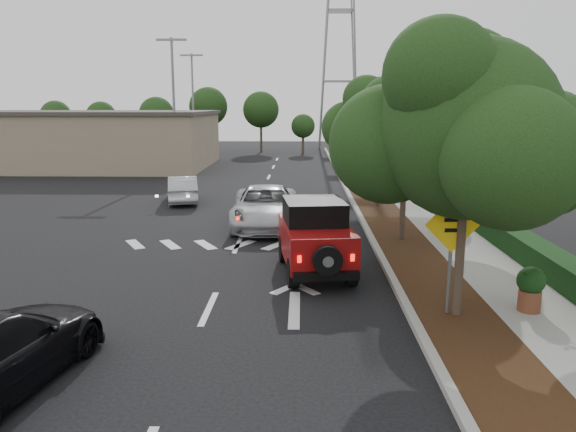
{
  "coord_description": "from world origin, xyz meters",
  "views": [
    {
      "loc": [
        2.16,
        -12.36,
        4.69
      ],
      "look_at": [
        1.78,
        3.0,
        1.61
      ],
      "focal_mm": 35.0,
      "sensor_mm": 36.0,
      "label": 1
    }
  ],
  "objects": [
    {
      "name": "ground",
      "position": [
        0.0,
        0.0,
        0.0
      ],
      "size": [
        120.0,
        120.0,
        0.0
      ],
      "primitive_type": "plane",
      "color": "black",
      "rests_on": "ground"
    },
    {
      "name": "silver_sedan_oncoming",
      "position": [
        -3.62,
        14.42,
        0.64
      ],
      "size": [
        2.17,
        4.08,
        1.28
      ],
      "primitive_type": "imported",
      "rotation": [
        0.0,
        0.0,
        3.36
      ],
      "color": "#B4B8BD",
      "rests_on": "ground"
    },
    {
      "name": "planting_strip",
      "position": [
        5.6,
        12.0,
        0.06
      ],
      "size": [
        1.8,
        70.0,
        0.12
      ],
      "primitive_type": "cube",
      "color": "black",
      "rests_on": "ground"
    },
    {
      "name": "transmission_tower",
      "position": [
        6.0,
        48.0,
        0.0
      ],
      "size": [
        7.0,
        4.0,
        28.0
      ],
      "primitive_type": null,
      "color": "slate",
      "rests_on": "ground"
    },
    {
      "name": "street_tree_near",
      "position": [
        5.6,
        -0.5,
        0.0
      ],
      "size": [
        3.8,
        3.8,
        5.92
      ],
      "primitive_type": null,
      "color": "black",
      "rests_on": "ground"
    },
    {
      "name": "silver_suv_ahead",
      "position": [
        0.77,
        8.95,
        0.78
      ],
      "size": [
        2.89,
        5.75,
        1.56
      ],
      "primitive_type": "imported",
      "rotation": [
        0.0,
        0.0,
        0.05
      ],
      "color": "#AFB2B7",
      "rests_on": "ground"
    },
    {
      "name": "sidewalk",
      "position": [
        7.5,
        12.0,
        0.06
      ],
      "size": [
        2.0,
        70.0,
        0.12
      ],
      "primitive_type": "cube",
      "color": "gray",
      "rests_on": "ground"
    },
    {
      "name": "red_jeep",
      "position": [
        2.52,
        3.08,
        1.04
      ],
      "size": [
        2.2,
        4.12,
        2.04
      ],
      "rotation": [
        0.0,
        0.0,
        0.13
      ],
      "color": "black",
      "rests_on": "ground"
    },
    {
      "name": "light_pole_a",
      "position": [
        -6.5,
        26.0,
        0.0
      ],
      "size": [
        2.0,
        0.22,
        9.0
      ],
      "primitive_type": null,
      "color": "slate",
      "rests_on": "ground"
    },
    {
      "name": "street_tree_far",
      "position": [
        5.6,
        13.0,
        0.0
      ],
      "size": [
        3.4,
        3.4,
        5.62
      ],
      "primitive_type": null,
      "color": "black",
      "rests_on": "ground"
    },
    {
      "name": "hedge",
      "position": [
        8.9,
        12.0,
        0.4
      ],
      "size": [
        0.8,
        70.0,
        0.8
      ],
      "primitive_type": "cube",
      "color": "black",
      "rests_on": "ground"
    },
    {
      "name": "curb",
      "position": [
        4.6,
        12.0,
        0.07
      ],
      "size": [
        0.2,
        70.0,
        0.15
      ],
      "primitive_type": "cube",
      "color": "#9E9B93",
      "rests_on": "ground"
    },
    {
      "name": "street_tree_mid",
      "position": [
        5.6,
        6.5,
        0.0
      ],
      "size": [
        3.2,
        3.2,
        5.32
      ],
      "primitive_type": null,
      "color": "black",
      "rests_on": "ground"
    },
    {
      "name": "speed_hump_sign",
      "position": [
        5.4,
        -0.49,
        1.81
      ],
      "size": [
        1.23,
        0.15,
        2.61
      ],
      "rotation": [
        0.0,
        0.0,
        0.09
      ],
      "color": "slate",
      "rests_on": "ground"
    },
    {
      "name": "parked_suv",
      "position": [
        -8.99,
        25.21,
        0.74
      ],
      "size": [
        4.52,
        2.32,
        1.47
      ],
      "primitive_type": "imported",
      "rotation": [
        0.0,
        0.0,
        1.71
      ],
      "color": "#93969A",
      "rests_on": "ground"
    },
    {
      "name": "terracotta_planter",
      "position": [
        7.28,
        -0.27,
        0.73
      ],
      "size": [
        0.62,
        0.62,
        1.08
      ],
      "rotation": [
        0.0,
        0.0,
        -0.02
      ],
      "color": "brown",
      "rests_on": "ground"
    },
    {
      "name": "commercial_building",
      "position": [
        -16.0,
        30.0,
        2.0
      ],
      "size": [
        22.0,
        12.0,
        4.0
      ],
      "primitive_type": "cube",
      "color": "gray",
      "rests_on": "ground"
    },
    {
      "name": "light_pole_b",
      "position": [
        -7.5,
        38.0,
        0.0
      ],
      "size": [
        2.0,
        0.22,
        9.0
      ],
      "primitive_type": null,
      "color": "slate",
      "rests_on": "ground"
    }
  ]
}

